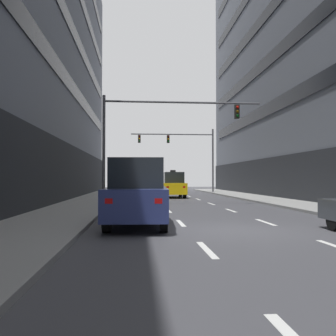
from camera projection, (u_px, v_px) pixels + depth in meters
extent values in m
plane|color=#424247|center=(238.00, 230.00, 11.49)|extent=(120.00, 120.00, 0.00)
cube|color=gray|center=(28.00, 230.00, 10.96)|extent=(3.28, 80.00, 0.14)
cube|color=silver|center=(207.00, 249.00, 8.37)|extent=(0.16, 2.00, 0.01)
cube|color=silver|center=(181.00, 223.00, 13.35)|extent=(0.16, 2.00, 0.01)
cube|color=silver|center=(169.00, 211.00, 18.33)|extent=(0.16, 2.00, 0.01)
cube|color=silver|center=(162.00, 204.00, 23.31)|extent=(0.16, 2.00, 0.01)
cube|color=silver|center=(158.00, 199.00, 28.29)|extent=(0.16, 2.00, 0.01)
cube|color=silver|center=(155.00, 196.00, 33.27)|extent=(0.16, 2.00, 0.01)
cube|color=silver|center=(152.00, 194.00, 38.25)|extent=(0.16, 2.00, 0.01)
cube|color=silver|center=(150.00, 192.00, 43.23)|extent=(0.16, 2.00, 0.01)
cube|color=silver|center=(265.00, 222.00, 13.61)|extent=(0.16, 2.00, 0.01)
cube|color=silver|center=(231.00, 210.00, 18.59)|extent=(0.16, 2.00, 0.01)
cube|color=silver|center=(211.00, 204.00, 23.57)|extent=(0.16, 2.00, 0.01)
cube|color=silver|center=(198.00, 199.00, 28.55)|extent=(0.16, 2.00, 0.01)
cube|color=silver|center=(189.00, 196.00, 33.53)|extent=(0.16, 2.00, 0.01)
cube|color=silver|center=(182.00, 194.00, 38.51)|extent=(0.16, 2.00, 0.01)
cube|color=silver|center=(177.00, 192.00, 43.49)|extent=(0.16, 2.00, 0.01)
cylinder|color=black|center=(126.00, 199.00, 23.03)|extent=(0.23, 0.63, 0.62)
cylinder|color=black|center=(151.00, 199.00, 23.21)|extent=(0.23, 0.63, 0.62)
cylinder|color=black|center=(127.00, 202.00, 20.51)|extent=(0.23, 0.63, 0.62)
cylinder|color=black|center=(154.00, 202.00, 20.69)|extent=(0.23, 0.63, 0.62)
cube|color=yellow|center=(139.00, 195.00, 21.87)|extent=(1.88, 4.20, 0.60)
cube|color=black|center=(140.00, 185.00, 21.70)|extent=(1.57, 1.84, 0.64)
cube|color=white|center=(129.00, 192.00, 23.81)|extent=(0.19, 0.08, 0.13)
cube|color=red|center=(130.00, 195.00, 19.79)|extent=(0.19, 0.08, 0.13)
cube|color=white|center=(147.00, 192.00, 23.96)|extent=(0.19, 0.08, 0.13)
cube|color=red|center=(152.00, 195.00, 19.93)|extent=(0.19, 0.08, 0.13)
cube|color=black|center=(140.00, 178.00, 21.71)|extent=(0.42, 0.20, 0.17)
cylinder|color=black|center=(117.00, 212.00, 13.84)|extent=(0.26, 0.71, 0.70)
cylinder|color=black|center=(162.00, 212.00, 13.91)|extent=(0.26, 0.71, 0.70)
cylinder|color=black|center=(107.00, 221.00, 11.00)|extent=(0.26, 0.71, 0.70)
cylinder|color=black|center=(164.00, 221.00, 11.06)|extent=(0.26, 0.71, 0.70)
cube|color=navy|center=(138.00, 202.00, 12.46)|extent=(2.16, 4.73, 0.95)
cube|color=black|center=(138.00, 174.00, 12.49)|extent=(1.82, 2.82, 0.95)
cube|color=white|center=(123.00, 194.00, 14.73)|extent=(0.21, 0.09, 0.15)
cube|color=red|center=(109.00, 201.00, 10.16)|extent=(0.21, 0.09, 0.15)
cube|color=white|center=(157.00, 194.00, 14.78)|extent=(0.21, 0.09, 0.15)
cube|color=red|center=(158.00, 201.00, 10.21)|extent=(0.21, 0.09, 0.15)
cylinder|color=black|center=(162.00, 193.00, 32.51)|extent=(0.23, 0.66, 0.66)
cylinder|color=black|center=(180.00, 193.00, 32.66)|extent=(0.23, 0.66, 0.66)
cylinder|color=black|center=(165.00, 194.00, 29.81)|extent=(0.23, 0.66, 0.66)
cylinder|color=black|center=(185.00, 194.00, 29.96)|extent=(0.23, 0.66, 0.66)
cube|color=yellow|center=(173.00, 188.00, 31.25)|extent=(1.90, 4.44, 0.90)
cube|color=black|center=(173.00, 178.00, 31.27)|extent=(1.63, 2.63, 0.90)
cube|color=white|center=(163.00, 186.00, 33.35)|extent=(0.20, 0.08, 0.14)
cube|color=red|center=(168.00, 187.00, 29.03)|extent=(0.20, 0.08, 0.14)
cube|color=white|center=(177.00, 186.00, 33.47)|extent=(0.20, 0.08, 0.14)
cube|color=red|center=(184.00, 187.00, 29.15)|extent=(0.20, 0.08, 0.14)
cube|color=black|center=(173.00, 171.00, 31.29)|extent=(0.44, 0.21, 0.18)
cylinder|color=black|center=(334.00, 220.00, 11.35)|extent=(0.22, 0.65, 0.65)
cube|color=white|center=(326.00, 205.00, 12.16)|extent=(0.20, 0.08, 0.14)
cylinder|color=#4C4C51|center=(104.00, 149.00, 21.85)|extent=(0.18, 0.18, 6.40)
cylinder|color=#4C4C51|center=(183.00, 102.00, 22.33)|extent=(9.45, 0.12, 0.12)
cube|color=black|center=(237.00, 112.00, 22.59)|extent=(0.28, 0.24, 0.84)
sphere|color=red|center=(238.00, 107.00, 22.46)|extent=(0.17, 0.17, 0.17)
sphere|color=#523505|center=(238.00, 111.00, 22.45)|extent=(0.17, 0.17, 0.17)
sphere|color=#073E10|center=(238.00, 116.00, 22.44)|extent=(0.17, 0.17, 0.17)
cylinder|color=#4C4C51|center=(213.00, 160.00, 40.38)|extent=(0.18, 0.18, 6.88)
cylinder|color=#4C4C51|center=(172.00, 134.00, 40.09)|extent=(8.90, 0.12, 0.12)
cube|color=black|center=(168.00, 139.00, 40.04)|extent=(0.28, 0.24, 0.84)
sphere|color=#4B0704|center=(168.00, 137.00, 39.91)|extent=(0.17, 0.17, 0.17)
sphere|color=orange|center=(168.00, 139.00, 39.90)|extent=(0.17, 0.17, 0.17)
sphere|color=#073E10|center=(168.00, 141.00, 39.89)|extent=(0.17, 0.17, 0.17)
cube|color=black|center=(139.00, 139.00, 39.78)|extent=(0.28, 0.24, 0.84)
sphere|color=#4B0704|center=(139.00, 136.00, 39.65)|extent=(0.17, 0.17, 0.17)
sphere|color=orange|center=(139.00, 139.00, 39.64)|extent=(0.17, 0.17, 0.17)
sphere|color=#073E10|center=(139.00, 141.00, 39.63)|extent=(0.17, 0.17, 0.17)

